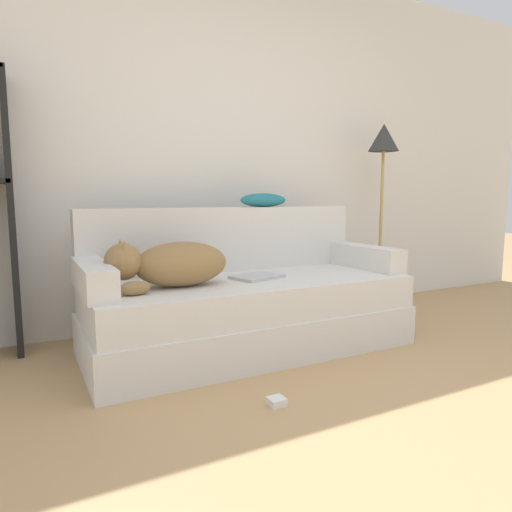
% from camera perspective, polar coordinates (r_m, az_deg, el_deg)
% --- Properties ---
extents(ground_plane, '(20.00, 20.00, 0.00)m').
position_cam_1_polar(ground_plane, '(1.96, 25.75, -21.99)').
color(ground_plane, tan).
extents(wall_back, '(6.80, 0.06, 2.70)m').
position_cam_1_polar(wall_back, '(3.55, -4.16, 14.02)').
color(wall_back, silver).
rests_on(wall_back, ground_plane).
extents(couch, '(1.97, 0.85, 0.44)m').
position_cam_1_polar(couch, '(2.86, -0.90, -7.25)').
color(couch, silver).
rests_on(couch, ground_plane).
extents(couch_backrest, '(1.93, 0.15, 0.43)m').
position_cam_1_polar(couch_backrest, '(3.10, -3.87, 2.12)').
color(couch_backrest, silver).
rests_on(couch_backrest, couch).
extents(couch_arm_left, '(0.15, 0.66, 0.16)m').
position_cam_1_polar(couch_arm_left, '(2.52, -19.68, -2.60)').
color(couch_arm_left, silver).
rests_on(couch_arm_left, couch).
extents(couch_arm_right, '(0.15, 0.66, 0.16)m').
position_cam_1_polar(couch_arm_right, '(3.30, 13.40, -0.09)').
color(couch_arm_right, silver).
rests_on(couch_arm_right, couch).
extents(dog, '(0.68, 0.30, 0.28)m').
position_cam_1_polar(dog, '(2.56, -10.62, -0.97)').
color(dog, olive).
rests_on(dog, couch).
extents(laptop, '(0.35, 0.29, 0.02)m').
position_cam_1_polar(laptop, '(2.82, 0.10, -2.60)').
color(laptop, '#B7B7BC').
rests_on(laptop, couch).
extents(throw_pillow, '(0.35, 0.17, 0.10)m').
position_cam_1_polar(throw_pillow, '(3.23, 0.92, 7.00)').
color(throw_pillow, teal).
rests_on(throw_pillow, couch_backrest).
extents(floor_lamp, '(0.26, 0.26, 1.53)m').
position_cam_1_polar(floor_lamp, '(3.97, 15.59, 11.43)').
color(floor_lamp, tan).
rests_on(floor_lamp, ground_plane).
extents(power_adapter, '(0.08, 0.08, 0.03)m').
position_cam_1_polar(power_adapter, '(2.17, 2.60, -17.71)').
color(power_adapter, white).
rests_on(power_adapter, ground_plane).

